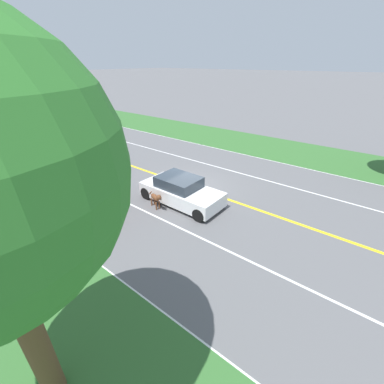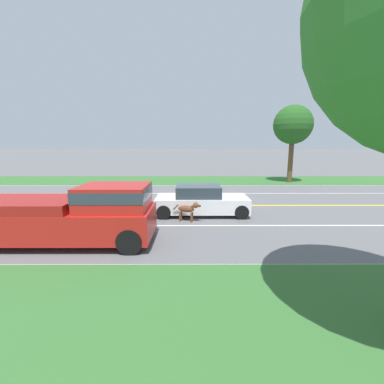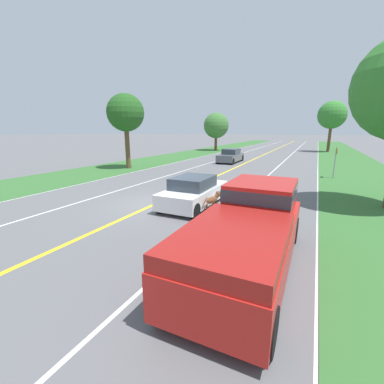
% 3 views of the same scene
% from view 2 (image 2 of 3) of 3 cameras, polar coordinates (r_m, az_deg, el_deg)
% --- Properties ---
extents(ground_plane, '(400.00, 400.00, 0.00)m').
position_cam_2_polar(ground_plane, '(13.88, -1.39, -3.02)').
color(ground_plane, '#5B5B5E').
extents(centre_divider_line, '(0.18, 160.00, 0.01)m').
position_cam_2_polar(centre_divider_line, '(13.88, -1.39, -3.00)').
color(centre_divider_line, yellow).
rests_on(centre_divider_line, ground).
extents(lane_edge_line_right, '(0.14, 160.00, 0.01)m').
position_cam_2_polar(lane_edge_line_right, '(7.26, -2.60, -15.97)').
color(lane_edge_line_right, white).
rests_on(lane_edge_line_right, ground).
extents(lane_edge_line_left, '(0.14, 160.00, 0.01)m').
position_cam_2_polar(lane_edge_line_left, '(20.75, -0.98, 1.50)').
color(lane_edge_line_left, white).
rests_on(lane_edge_line_left, ground).
extents(lane_dash_same_dir, '(0.10, 160.00, 0.01)m').
position_cam_2_polar(lane_dash_same_dir, '(10.51, -1.79, -7.45)').
color(lane_dash_same_dir, white).
rests_on(lane_dash_same_dir, ground).
extents(lane_dash_oncoming, '(0.10, 160.00, 0.01)m').
position_cam_2_polar(lane_dash_oncoming, '(17.30, -1.15, -0.31)').
color(lane_dash_oncoming, white).
rests_on(lane_dash_oncoming, ground).
extents(grass_verge_right, '(6.00, 160.00, 0.03)m').
position_cam_2_polar(grass_verge_right, '(4.76, -4.38, -32.11)').
color(grass_verge_right, '#33662D').
rests_on(grass_verge_right, ground).
extents(grass_verge_left, '(6.00, 160.00, 0.03)m').
position_cam_2_polar(grass_verge_left, '(23.72, -0.88, 2.65)').
color(grass_verge_left, '#33662D').
rests_on(grass_verge_left, ground).
extents(ego_car, '(1.86, 4.25, 1.37)m').
position_cam_2_polar(ego_car, '(12.04, 2.03, -1.99)').
color(ego_car, white).
rests_on(ego_car, ground).
extents(dog, '(0.49, 1.22, 0.88)m').
position_cam_2_polar(dog, '(10.91, -0.81, -3.80)').
color(dog, brown).
rests_on(dog, ground).
extents(pickup_truck, '(2.09, 5.69, 1.96)m').
position_cam_2_polar(pickup_truck, '(9.32, -24.79, -4.48)').
color(pickup_truck, red).
rests_on(pickup_truck, ground).
extents(roadside_tree_left_near, '(3.24, 3.24, 6.52)m').
position_cam_2_polar(roadside_tree_left_near, '(23.83, 21.52, 13.62)').
color(roadside_tree_left_near, brown).
rests_on(roadside_tree_left_near, ground).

